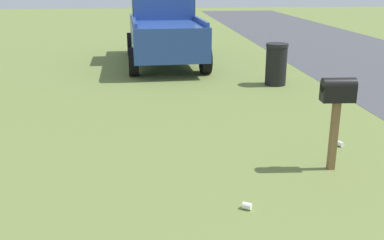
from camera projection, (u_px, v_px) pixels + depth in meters
The scene contains 5 objects.
mailbox at pixel (338, 98), 5.91m from camera, with size 0.23×0.45×1.29m.
pickup_truck at pixel (163, 26), 13.66m from camera, with size 5.20×2.41×2.09m.
trash_bin at pixel (276, 64), 10.93m from camera, with size 0.54×0.54×1.02m.
litter_cup_far_scatter at pixel (341, 144), 7.03m from camera, with size 0.08×0.08×0.10m, color white.
litter_cup_midfield_b at pixel (247, 206), 5.12m from camera, with size 0.08×0.08×0.10m, color white.
Camera 1 is at (0.03, 1.73, 2.54)m, focal length 41.91 mm.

